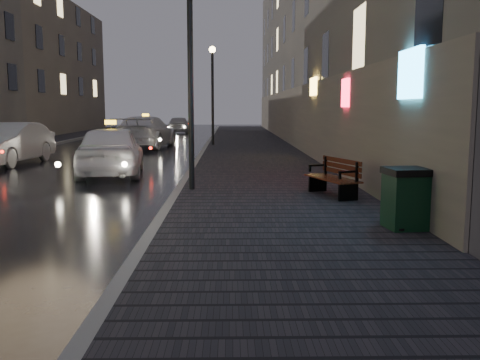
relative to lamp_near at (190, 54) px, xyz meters
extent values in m
plane|color=black|center=(-1.85, -6.00, -3.49)|extent=(120.00, 120.00, 0.00)
cube|color=black|center=(2.05, 15.00, -3.41)|extent=(4.60, 58.00, 0.15)
cube|color=slate|center=(-0.35, 15.00, -3.41)|extent=(0.20, 58.00, 0.15)
cube|color=black|center=(-10.55, 15.00, -3.41)|extent=(2.40, 58.00, 0.15)
cube|color=slate|center=(-9.25, 15.00, -3.41)|extent=(0.20, 58.00, 0.15)
cube|color=#605B54|center=(5.25, 19.00, 3.01)|extent=(1.80, 50.00, 13.00)
cube|color=#6B6051|center=(-15.35, 33.00, 2.01)|extent=(6.00, 22.00, 11.00)
cylinder|color=black|center=(0.00, 0.00, -0.84)|extent=(0.14, 0.14, 5.00)
cylinder|color=black|center=(0.00, 16.00, -0.84)|extent=(0.14, 0.14, 5.00)
sphere|color=#FFD88C|center=(0.00, 16.00, 1.76)|extent=(0.36, 0.36, 0.36)
cube|color=black|center=(3.57, -1.75, -3.15)|extent=(0.47, 0.21, 0.38)
cube|color=black|center=(3.76, -1.68, -2.82)|extent=(0.07, 0.07, 0.66)
cube|color=black|center=(3.52, -1.76, -2.69)|extent=(0.39, 0.17, 0.05)
cube|color=black|center=(3.11, -0.40, -3.15)|extent=(0.47, 0.21, 0.38)
cube|color=black|center=(3.31, -0.34, -2.82)|extent=(0.07, 0.07, 0.66)
cube|color=black|center=(3.07, -0.42, -2.69)|extent=(0.39, 0.17, 0.05)
cube|color=#411A0D|center=(3.34, -1.08, -2.93)|extent=(1.10, 1.80, 0.04)
cube|color=#411A0D|center=(3.55, -1.00, -2.66)|extent=(0.58, 1.63, 0.38)
cube|color=black|center=(3.95, -4.44, -2.88)|extent=(0.70, 0.70, 0.92)
cube|color=black|center=(3.95, -4.44, -2.36)|extent=(0.75, 0.75, 0.12)
imported|color=white|center=(-2.88, 3.98, -2.67)|extent=(2.56, 5.04, 1.65)
imported|color=#A8A9B1|center=(-7.57, 7.35, -2.69)|extent=(2.11, 4.99, 1.60)
imported|color=silver|center=(-3.63, 15.85, -2.64)|extent=(2.96, 6.09, 1.71)
imported|color=#96949C|center=(-3.37, 31.75, -2.77)|extent=(1.86, 4.27, 1.43)
camera|label=1|loc=(0.98, -13.32, -1.28)|focal=40.00mm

